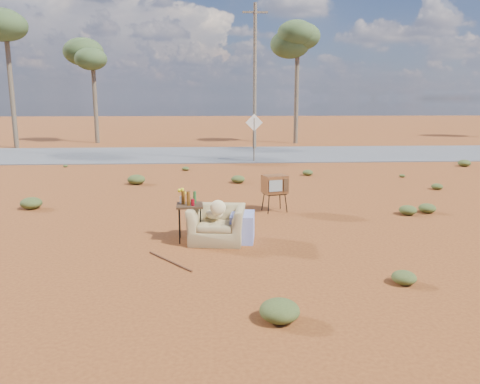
{
  "coord_description": "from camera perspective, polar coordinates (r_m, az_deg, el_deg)",
  "views": [
    {
      "loc": [
        -0.36,
        -9.36,
        2.87
      ],
      "look_at": [
        0.22,
        0.96,
        0.8
      ],
      "focal_mm": 35.0,
      "sensor_mm": 36.0,
      "label": 1
    }
  ],
  "objects": [
    {
      "name": "scrub_patch",
      "position": [
        14.04,
        -5.08,
        0.07
      ],
      "size": [
        17.49,
        8.07,
        0.33
      ],
      "color": "#444F22",
      "rests_on": "ground"
    },
    {
      "name": "utility_pole_center",
      "position": [
        26.99,
        1.82,
        14.03
      ],
      "size": [
        1.4,
        0.2,
        8.0
      ],
      "color": "brown",
      "rests_on": "ground"
    },
    {
      "name": "rusty_bar",
      "position": [
        8.53,
        -8.57,
        -8.34
      ],
      "size": [
        0.86,
        1.07,
        0.04
      ],
      "primitive_type": "cylinder",
      "rotation": [
        0.0,
        1.57,
        -0.9
      ],
      "color": "#4E2614",
      "rests_on": "ground"
    },
    {
      "name": "road_sign",
      "position": [
        21.48,
        1.73,
        7.67
      ],
      "size": [
        0.78,
        0.06,
        2.19
      ],
      "color": "brown",
      "rests_on": "ground"
    },
    {
      "name": "armchair",
      "position": [
        9.51,
        -2.27,
        -3.39
      ],
      "size": [
        1.4,
        0.86,
        0.97
      ],
      "rotation": [
        0.0,
        0.0,
        -0.13
      ],
      "color": "#9A8354",
      "rests_on": "ground"
    },
    {
      "name": "highway",
      "position": [
        24.53,
        -2.4,
        4.64
      ],
      "size": [
        140.0,
        7.0,
        0.04
      ],
      "primitive_type": "cube",
      "color": "#565659",
      "rests_on": "ground"
    },
    {
      "name": "eucalyptus_left",
      "position": [
        30.92,
        -26.69,
        17.69
      ],
      "size": [
        3.2,
        3.2,
        8.1
      ],
      "color": "brown",
      "rests_on": "ground"
    },
    {
      "name": "side_table",
      "position": [
        9.56,
        -6.38,
        -1.34
      ],
      "size": [
        0.55,
        0.55,
        1.07
      ],
      "rotation": [
        0.0,
        0.0,
        0.05
      ],
      "color": "#3C2716",
      "rests_on": "ground"
    },
    {
      "name": "eucalyptus_near_left",
      "position": [
        32.38,
        -17.54,
        15.39
      ],
      "size": [
        3.2,
        3.2,
        6.6
      ],
      "color": "brown",
      "rests_on": "ground"
    },
    {
      "name": "ground",
      "position": [
        9.8,
        -1.0,
        -5.71
      ],
      "size": [
        140.0,
        140.0,
        0.0
      ],
      "primitive_type": "plane",
      "color": "brown",
      "rests_on": "ground"
    },
    {
      "name": "eucalyptus_center",
      "position": [
        31.03,
        7.05,
        17.83
      ],
      "size": [
        3.2,
        3.2,
        7.6
      ],
      "color": "brown",
      "rests_on": "ground"
    },
    {
      "name": "tv_unit",
      "position": [
        11.99,
        4.26,
        0.89
      ],
      "size": [
        0.7,
        0.61,
        0.95
      ],
      "rotation": [
        0.0,
        0.0,
        0.28
      ],
      "color": "black",
      "rests_on": "ground"
    }
  ]
}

